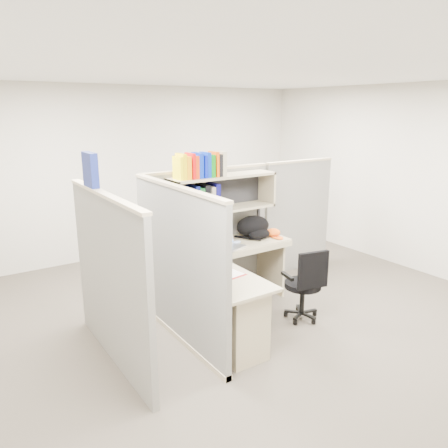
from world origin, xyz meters
TOP-DOWN VIEW (x-y plane):
  - ground at (0.00, 0.00)m, footprint 6.00×6.00m
  - room_shell at (0.00, 0.00)m, footprint 6.00×6.00m
  - cubicle at (-0.37, 0.45)m, footprint 3.79×1.84m
  - desk at (-0.41, -0.29)m, footprint 1.74×1.75m
  - laptop at (0.02, 0.39)m, footprint 0.40×0.40m
  - backpack at (0.53, 0.59)m, footprint 0.52×0.44m
  - orange_cap at (0.75, 0.50)m, footprint 0.22×0.24m
  - snack_canister at (-0.50, -0.06)m, footprint 0.10×0.10m
  - tissue_box at (-0.75, -0.45)m, footprint 0.13×0.13m
  - mouse at (0.18, 0.50)m, footprint 0.12×0.09m
  - paper_cup at (-0.05, 0.67)m, footprint 0.08×0.08m
  - book_stack at (0.18, 0.81)m, footprint 0.22×0.25m
  - loose_paper at (-0.48, -0.25)m, footprint 0.26×0.32m
  - task_chair at (0.46, -0.40)m, footprint 0.49×0.45m

SIDE VIEW (x-z plane):
  - ground at x=0.00m, z-range 0.00..0.00m
  - task_chair at x=0.46m, z-range -0.13..0.74m
  - desk at x=-0.41m, z-range 0.07..0.80m
  - loose_paper at x=-0.48m, z-range 0.73..0.73m
  - mouse at x=0.18m, z-range 0.73..0.77m
  - book_stack at x=0.18m, z-range 0.73..0.83m
  - orange_cap at x=0.75m, z-range 0.73..0.83m
  - paper_cup at x=-0.05m, z-range 0.73..0.83m
  - snack_canister at x=-0.50m, z-range 0.73..0.83m
  - tissue_box at x=-0.75m, z-range 0.73..0.92m
  - laptop at x=0.02m, z-range 0.73..0.96m
  - backpack at x=0.53m, z-range 0.73..1.00m
  - cubicle at x=-0.37m, z-range -0.07..1.88m
  - room_shell at x=0.00m, z-range -1.38..4.62m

